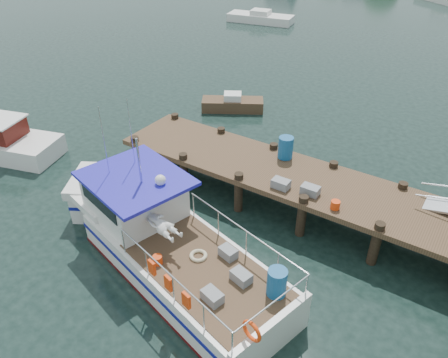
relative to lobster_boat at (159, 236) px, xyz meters
The scene contains 4 objects.
ground_plane 5.03m from the lobster_boat, 75.20° to the left, with size 160.00×160.00×0.00m, color black.
lobster_boat is the anchor object (origin of this frame).
moored_rowboat 11.69m from the lobster_boat, 111.19° to the left, with size 3.38×2.64×0.95m.
moored_a 30.99m from the lobster_boat, 113.62° to the left, with size 6.12×3.05×1.08m.
Camera 1 is at (6.21, -12.37, 9.89)m, focal length 35.00 mm.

